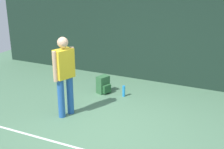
{
  "coord_description": "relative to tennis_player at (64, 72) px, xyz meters",
  "views": [
    {
      "loc": [
        2.34,
        -4.64,
        2.96
      ],
      "look_at": [
        0.0,
        0.4,
        1.0
      ],
      "focal_mm": 48.08,
      "sensor_mm": 36.0,
      "label": 1
    }
  ],
  "objects": [
    {
      "name": "tennis_player",
      "position": [
        0.0,
        0.0,
        0.0
      ],
      "size": [
        0.33,
        0.51,
        1.7
      ],
      "rotation": [
        0.0,
        0.0,
        1.25
      ],
      "color": "#2659A5",
      "rests_on": "ground"
    },
    {
      "name": "back_fence",
      "position": [
        0.98,
        2.8,
        0.2
      ],
      "size": [
        10.0,
        0.1,
        2.32
      ],
      "primitive_type": "cube",
      "color": "#192D23",
      "rests_on": "ground"
    },
    {
      "name": "backpack",
      "position": [
        0.17,
        1.43,
        -0.76
      ],
      "size": [
        0.35,
        0.35,
        0.44
      ],
      "rotation": [
        0.0,
        0.0,
        1.2
      ],
      "color": "#2D6038",
      "rests_on": "ground"
    },
    {
      "name": "court_line",
      "position": [
        0.98,
        -1.0,
        -0.96
      ],
      "size": [
        9.0,
        0.05,
        0.0
      ],
      "primitive_type": "cube",
      "color": "white",
      "rests_on": "ground"
    },
    {
      "name": "ground_plane",
      "position": [
        0.98,
        -0.2,
        -0.97
      ],
      "size": [
        12.0,
        12.0,
        0.0
      ],
      "primitive_type": "plane",
      "color": "#4C7556"
    },
    {
      "name": "water_bottle",
      "position": [
        0.73,
        1.43,
        -0.83
      ],
      "size": [
        0.07,
        0.07,
        0.28
      ],
      "primitive_type": "cylinder",
      "color": "#268CD8",
      "rests_on": "ground"
    }
  ]
}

